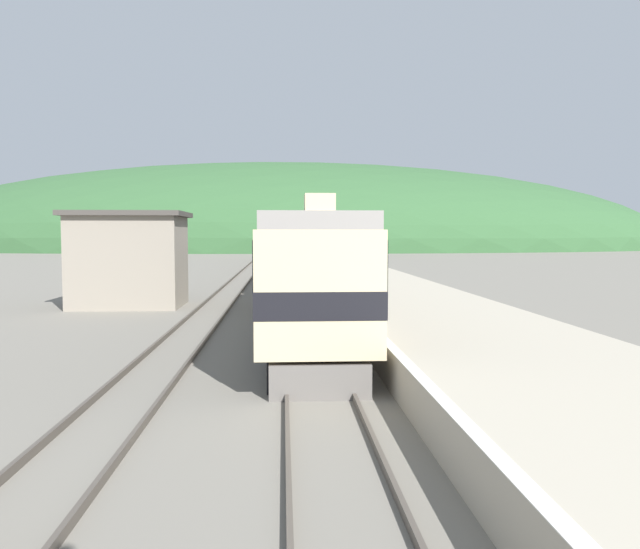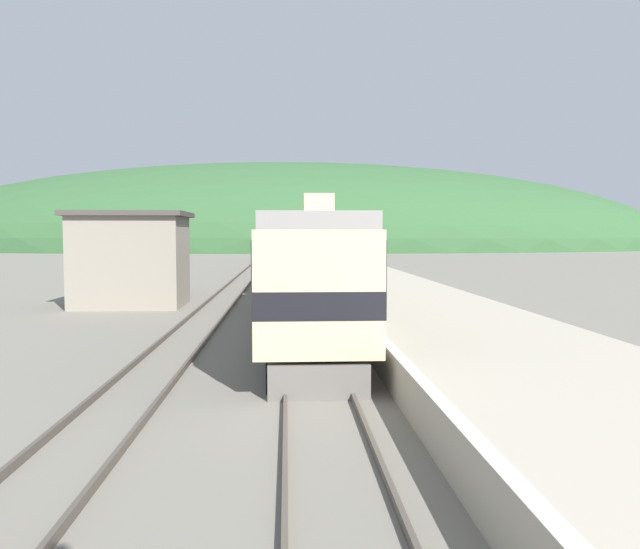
{
  "view_description": "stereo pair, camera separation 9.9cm",
  "coord_description": "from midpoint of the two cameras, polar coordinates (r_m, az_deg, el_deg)",
  "views": [
    {
      "loc": [
        -0.78,
        6.91,
        3.52
      ],
      "look_at": [
        0.28,
        24.78,
        2.38
      ],
      "focal_mm": 35.0,
      "sensor_mm": 36.0,
      "label": 1
    },
    {
      "loc": [
        -0.68,
        6.9,
        3.52
      ],
      "look_at": [
        0.28,
        24.78,
        2.38
      ],
      "focal_mm": 35.0,
      "sensor_mm": 36.0,
      "label": 2
    }
  ],
  "objects": [
    {
      "name": "track_main",
      "position": [
        63.19,
        -2.4,
        0.53
      ],
      "size": [
        1.52,
        180.0,
        0.16
      ],
      "color": "#4C443D",
      "rests_on": "ground"
    },
    {
      "name": "track_siding",
      "position": [
        63.27,
        -6.09,
        0.51
      ],
      "size": [
        1.52,
        180.0,
        0.16
      ],
      "color": "#4C443D",
      "rests_on": "ground"
    },
    {
      "name": "platform",
      "position": [
        43.52,
        3.91,
        -0.38
      ],
      "size": [
        5.91,
        140.0,
        0.94
      ],
      "color": "#B2A893",
      "rests_on": "ground"
    },
    {
      "name": "distant_hills",
      "position": [
        159.35,
        -2.81,
        2.38
      ],
      "size": [
        198.49,
        89.32,
        42.67
      ],
      "color": "#335B33",
      "rests_on": "ground"
    },
    {
      "name": "station_shed",
      "position": [
        31.91,
        -16.81,
        1.39
      ],
      "size": [
        5.58,
        4.54,
        4.64
      ],
      "color": "gray",
      "rests_on": "ground"
    },
    {
      "name": "express_train_lead_car",
      "position": [
        22.6,
        -1.21,
        0.31
      ],
      "size": [
        2.85,
        19.65,
        4.39
      ],
      "color": "black",
      "rests_on": "ground"
    },
    {
      "name": "carriage_second",
      "position": [
        43.65,
        -2.11,
        1.91
      ],
      "size": [
        2.84,
        20.29,
        4.03
      ],
      "color": "black",
      "rests_on": "ground"
    },
    {
      "name": "carriage_third",
      "position": [
        64.82,
        -2.43,
        2.48
      ],
      "size": [
        2.84,
        20.29,
        4.03
      ],
      "color": "black",
      "rests_on": "ground"
    },
    {
      "name": "carriage_fourth",
      "position": [
        85.98,
        -2.59,
        2.76
      ],
      "size": [
        2.84,
        20.29,
        4.03
      ],
      "color": "black",
      "rests_on": "ground"
    }
  ]
}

